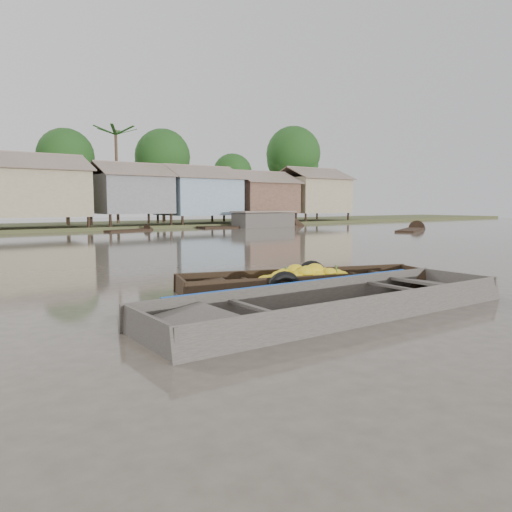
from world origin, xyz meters
TOP-DOWN VIEW (x-y plane):
  - ground at (0.00, 0.00)m, footprint 120.00×120.00m
  - riverbank at (3.03, 31.86)m, footprint 120.00×12.47m
  - banana_boat at (1.59, 0.70)m, footprint 5.85×3.12m
  - viewer_boat at (0.51, -1.39)m, footprint 7.20×2.04m
  - distant_boats at (11.54, 24.51)m, footprint 48.64×14.84m

SIDE VIEW (x-z plane):
  - ground at x=0.00m, z-range 0.00..0.00m
  - viewer_boat at x=0.51m, z-range -0.24..0.34m
  - banana_boat at x=1.59m, z-range -0.25..0.58m
  - distant_boats at x=11.54m, z-range -0.48..0.90m
  - riverbank at x=3.03m, z-range -2.04..8.18m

